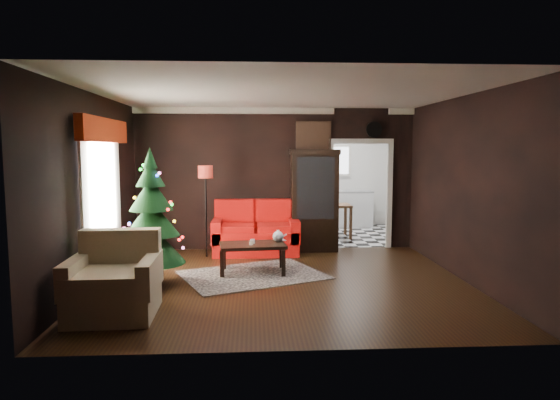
{
  "coord_description": "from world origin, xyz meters",
  "views": [
    {
      "loc": [
        -0.45,
        -7.11,
        1.99
      ],
      "look_at": [
        0.0,
        0.9,
        1.15
      ],
      "focal_mm": 31.08,
      "sensor_mm": 36.0,
      "label": 1
    }
  ],
  "objects": [
    {
      "name": "book",
      "position": [
        -0.07,
        0.82,
        0.58
      ],
      "size": [
        0.14,
        0.05,
        0.19
      ],
      "primitive_type": "imported",
      "rotation": [
        0.0,
        0.0,
        0.26
      ],
      "color": "tan",
      "rests_on": "coffee_table"
    },
    {
      "name": "armchair",
      "position": [
        -2.12,
        -1.35,
        0.46
      ],
      "size": [
        1.06,
        1.06,
        1.05
      ],
      "primitive_type": null,
      "rotation": [
        0.0,
        0.0,
        0.03
      ],
      "color": "tan",
      "rests_on": "ground"
    },
    {
      "name": "coffee_table",
      "position": [
        -0.46,
        0.57,
        0.25
      ],
      "size": [
        1.1,
        0.74,
        0.47
      ],
      "primitive_type": null,
      "rotation": [
        0.0,
        0.0,
        0.11
      ],
      "color": "black",
      "rests_on": "rug"
    },
    {
      "name": "painting",
      "position": [
        0.75,
        2.46,
        2.25
      ],
      "size": [
        0.62,
        0.05,
        0.52
      ],
      "primitive_type": "cube",
      "color": "#B26B3B",
      "rests_on": "wall_back"
    },
    {
      "name": "kitchen_counter",
      "position": [
        1.7,
        5.2,
        0.45
      ],
      "size": [
        1.8,
        0.6,
        0.9
      ],
      "primitive_type": "cube",
      "color": "silver",
      "rests_on": "ground"
    },
    {
      "name": "rug",
      "position": [
        -0.46,
        0.43,
        0.01
      ],
      "size": [
        2.56,
        2.25,
        0.01
      ],
      "primitive_type": "cube",
      "rotation": [
        0.0,
        0.0,
        0.4
      ],
      "color": "#59424D",
      "rests_on": "ground"
    },
    {
      "name": "doorway",
      "position": [
        1.7,
        2.5,
        1.05
      ],
      "size": [
        1.1,
        0.1,
        2.1
      ],
      "primitive_type": null,
      "color": "silver",
      "rests_on": "ground"
    },
    {
      "name": "wall_back",
      "position": [
        0.0,
        2.5,
        1.4
      ],
      "size": [
        5.5,
        0.0,
        5.5
      ],
      "primitive_type": "plane",
      "rotation": [
        1.57,
        0.0,
        0.0
      ],
      "color": "black",
      "rests_on": "ground"
    },
    {
      "name": "kitchen_floor",
      "position": [
        1.7,
        4.0,
        0.0
      ],
      "size": [
        3.0,
        3.0,
        0.0
      ],
      "primitive_type": "plane",
      "color": "silver",
      "rests_on": "ground"
    },
    {
      "name": "loveseat",
      "position": [
        -0.4,
        2.05,
        0.5
      ],
      "size": [
        1.7,
        0.9,
        1.0
      ],
      "primitive_type": null,
      "color": "maroon",
      "rests_on": "ground"
    },
    {
      "name": "wall_left",
      "position": [
        -2.75,
        0.0,
        1.4
      ],
      "size": [
        0.0,
        5.5,
        5.5
      ],
      "primitive_type": "plane",
      "rotation": [
        1.57,
        0.0,
        1.57
      ],
      "color": "black",
      "rests_on": "ground"
    },
    {
      "name": "wall_clock",
      "position": [
        1.95,
        2.45,
        2.38
      ],
      "size": [
        0.32,
        0.32,
        0.06
      ],
      "primitive_type": "cylinder",
      "color": "white",
      "rests_on": "wall_back"
    },
    {
      "name": "kitchen_table",
      "position": [
        1.4,
        3.7,
        0.38
      ],
      "size": [
        0.7,
        0.7,
        0.75
      ],
      "primitive_type": null,
      "color": "brown",
      "rests_on": "ground"
    },
    {
      "name": "christmas_tree",
      "position": [
        -1.92,
        -0.07,
        1.05
      ],
      "size": [
        1.2,
        1.2,
        1.82
      ],
      "primitive_type": null,
      "rotation": [
        0.0,
        0.0,
        -0.32
      ],
      "color": "black",
      "rests_on": "ground"
    },
    {
      "name": "cup_b",
      "position": [
        -0.46,
        0.6,
        0.51
      ],
      "size": [
        0.1,
        0.1,
        0.07
      ],
      "primitive_type": "cylinder",
      "rotation": [
        0.0,
        0.0,
        -0.4
      ],
      "color": "white",
      "rests_on": "coffee_table"
    },
    {
      "name": "floor_lamp",
      "position": [
        -1.31,
        1.8,
        0.83
      ],
      "size": [
        0.39,
        0.39,
        1.73
      ],
      "primitive_type": null,
      "rotation": [
        0.0,
        0.0,
        0.42
      ],
      "color": "black",
      "rests_on": "ground"
    },
    {
      "name": "valance",
      "position": [
        -2.63,
        0.2,
        2.27
      ],
      "size": [
        0.12,
        2.1,
        0.35
      ],
      "primitive_type": "cube",
      "color": "#9E260C",
      "rests_on": "wall_left"
    },
    {
      "name": "ceiling",
      "position": [
        0.0,
        0.0,
        2.8
      ],
      "size": [
        5.5,
        5.5,
        0.0
      ],
      "primitive_type": "plane",
      "rotation": [
        3.14,
        0.0,
        0.0
      ],
      "color": "white",
      "rests_on": "ground"
    },
    {
      "name": "floor",
      "position": [
        0.0,
        0.0,
        0.0
      ],
      "size": [
        5.5,
        5.5,
        0.0
      ],
      "primitive_type": "plane",
      "color": "black",
      "rests_on": "ground"
    },
    {
      "name": "wall_right",
      "position": [
        2.75,
        0.0,
        1.4
      ],
      "size": [
        0.0,
        5.5,
        5.5
      ],
      "primitive_type": "plane",
      "rotation": [
        1.57,
        0.0,
        -1.57
      ],
      "color": "black",
      "rests_on": "ground"
    },
    {
      "name": "left_window",
      "position": [
        -2.71,
        0.2,
        1.45
      ],
      "size": [
        0.05,
        1.6,
        1.4
      ],
      "primitive_type": "cube",
      "color": "white",
      "rests_on": "wall_left"
    },
    {
      "name": "teapot",
      "position": [
        -0.04,
        0.72,
        0.57
      ],
      "size": [
        0.22,
        0.22,
        0.19
      ],
      "primitive_type": null,
      "rotation": [
        0.0,
        0.0,
        -0.08
      ],
      "color": "silver",
      "rests_on": "coffee_table"
    },
    {
      "name": "curio_cabinet",
      "position": [
        0.75,
        2.27,
        0.95
      ],
      "size": [
        0.9,
        0.45,
        1.9
      ],
      "primitive_type": null,
      "color": "black",
      "rests_on": "ground"
    },
    {
      "name": "wall_front",
      "position": [
        0.0,
        -2.5,
        1.4
      ],
      "size": [
        5.5,
        0.0,
        5.5
      ],
      "primitive_type": "plane",
      "rotation": [
        -1.57,
        0.0,
        0.0
      ],
      "color": "black",
      "rests_on": "ground"
    },
    {
      "name": "cup_a",
      "position": [
        -0.48,
        0.48,
        0.5
      ],
      "size": [
        0.08,
        0.08,
        0.05
      ],
      "primitive_type": "cylinder",
      "rotation": [
        0.0,
        0.0,
        0.41
      ],
      "color": "silver",
      "rests_on": "coffee_table"
    },
    {
      "name": "kitchen_window",
      "position": [
        1.7,
        5.45,
        1.7
      ],
      "size": [
        0.7,
        0.06,
        0.7
      ],
      "primitive_type": "cube",
      "color": "white",
      "rests_on": "ground"
    }
  ]
}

